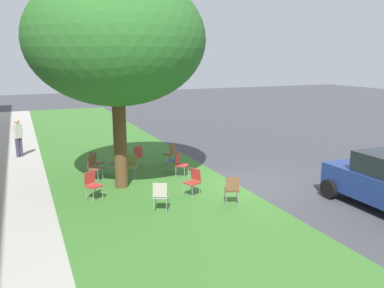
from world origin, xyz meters
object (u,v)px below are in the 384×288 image
street_tree (116,40)px  chair_3 (137,155)px  chair_2 (175,159)px  chair_5 (232,188)px  chair_8 (180,163)px  chair_4 (94,166)px  chair_6 (171,152)px  chair_10 (193,180)px  chair_9 (95,161)px  chair_11 (118,161)px  chair_7 (92,183)px  chair_0 (131,164)px  chair_1 (161,194)px  pedestrian_0 (18,136)px

street_tree → chair_3: 4.93m
chair_2 → chair_5: (-3.96, -0.30, 0.00)m
chair_3 → chair_8: same height
chair_2 → chair_3: (1.11, 1.19, 0.00)m
chair_4 → chair_6: 3.41m
chair_2 → chair_10: (-2.77, 0.43, 0.00)m
chair_6 → chair_8: size_ratio=1.00×
street_tree → chair_6: (2.04, -2.55, -4.32)m
chair_9 → chair_11: bearing=-115.0°
chair_4 → chair_7: size_ratio=1.00×
chair_2 → chair_6: bearing=-13.0°
chair_11 → chair_6: bearing=-75.7°
chair_0 → chair_6: same height
chair_11 → chair_8: bearing=-119.5°
street_tree → chair_7: bearing=127.5°
chair_8 → chair_9: bearing=61.7°
chair_5 → chair_7: bearing=60.2°
chair_9 → chair_10: same height
chair_2 → chair_5: bearing=-175.6°
chair_1 → chair_9: size_ratio=1.00×
chair_3 → chair_7: bearing=142.9°
street_tree → chair_5: size_ratio=7.89×
chair_4 → chair_7: 1.98m
chair_4 → chair_6: bearing=-73.8°
chair_6 → chair_9: (-0.22, 3.10, 0.00)m
chair_5 → chair_8: 3.30m
chair_4 → chair_11: bearing=-69.6°
chair_0 → pedestrian_0: bearing=36.3°
chair_1 → chair_7: size_ratio=1.00×
chair_1 → chair_2: (3.64, -1.82, 0.00)m
chair_2 → chair_9: 2.98m
chair_3 → chair_10: 3.95m
chair_3 → chair_10: size_ratio=1.00×
chair_4 → chair_7: (-1.94, 0.38, 0.00)m
chair_4 → chair_2: bearing=-92.1°
chair_9 → chair_1: bearing=-167.0°
street_tree → chair_11: 4.56m
chair_0 → chair_2: 1.74m
chair_2 → chair_8: size_ratio=1.00×
chair_7 → chair_10: size_ratio=1.00×
chair_3 → chair_9: size_ratio=1.00×
chair_7 → pedestrian_0: size_ratio=0.52×
chair_2 → chair_4: 3.03m
pedestrian_0 → chair_4: bearing=-153.5°
chair_1 → chair_9: (4.48, 1.04, 0.00)m
chair_3 → pedestrian_0: (3.83, 4.26, 0.41)m
street_tree → chair_5: 5.86m
chair_4 → chair_9: same height
street_tree → chair_9: street_tree is taller
chair_0 → chair_9: 1.46m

